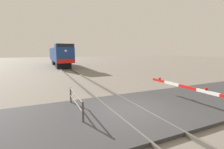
{
  "coord_description": "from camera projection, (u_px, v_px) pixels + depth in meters",
  "views": [
    {
      "loc": [
        -3.65,
        -6.12,
        2.85
      ],
      "look_at": [
        1.02,
        4.1,
        1.21
      ],
      "focal_mm": 25.4,
      "sensor_mm": 36.0,
      "label": 1
    }
  ],
  "objects": [
    {
      "name": "rail_track_left",
      "position": [
        115.0,
        114.0,
        7.11
      ],
      "size": [
        0.08,
        80.0,
        0.15
      ],
      "primitive_type": "cube",
      "color": "#59544C",
      "rests_on": "ground_plane"
    },
    {
      "name": "locomotive",
      "position": [
        60.0,
        55.0,
        30.71
      ],
      "size": [
        2.73,
        15.84,
        4.02
      ],
      "color": "black",
      "rests_on": "ground_plane"
    },
    {
      "name": "road_surface",
      "position": [
        129.0,
        111.0,
        7.41
      ],
      "size": [
        36.0,
        5.18,
        0.14
      ],
      "primitive_type": "cube",
      "color": "#38383A",
      "rests_on": "ground_plane"
    },
    {
      "name": "rail_track_right",
      "position": [
        141.0,
        109.0,
        7.7
      ],
      "size": [
        0.08,
        80.0,
        0.15
      ],
      "primitive_type": "cube",
      "color": "#59544C",
      "rests_on": "ground_plane"
    },
    {
      "name": "guard_railing",
      "position": [
        76.0,
        100.0,
        7.26
      ],
      "size": [
        0.08,
        2.7,
        0.95
      ],
      "color": "#4C4742",
      "rests_on": "ground_plane"
    },
    {
      "name": "ground_plane",
      "position": [
        129.0,
        113.0,
        7.42
      ],
      "size": [
        160.0,
        160.0,
        0.0
      ],
      "primitive_type": "plane",
      "color": "slate"
    }
  ]
}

